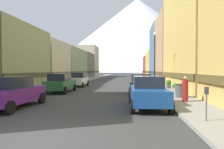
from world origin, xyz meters
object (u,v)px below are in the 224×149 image
at_px(car_left_1, 60,83).
at_px(car_left_2, 78,80).
at_px(car_left_0, 12,92).
at_px(potted_plant_1, 175,88).
at_px(trash_bin_right, 179,91).
at_px(streetlamp_right, 155,52).
at_px(potted_plant_2, 168,84).
at_px(potted_plant_0, 178,88).
at_px(pedestrian_0, 61,79).
at_px(car_right_0, 148,92).
at_px(pedestrian_1, 185,90).
at_px(parking_meter_near, 206,99).
at_px(car_right_1, 141,84).

height_order(car_left_1, car_left_2, same).
xyz_separation_m(car_left_0, potted_plant_1, (10.80, 8.31, -0.41)).
xyz_separation_m(trash_bin_right, streetlamp_right, (-1.00, 6.20, 3.34)).
height_order(potted_plant_2, streetlamp_right, streetlamp_right).
relative_size(car_left_0, potted_plant_0, 5.99).
bearing_deg(pedestrian_0, car_left_2, -10.72).
distance_m(car_left_1, potted_plant_1, 10.81).
height_order(car_left_2, car_right_0, same).
bearing_deg(pedestrian_1, pedestrian_0, 134.08).
distance_m(potted_plant_1, streetlamp_right, 4.37).
bearing_deg(parking_meter_near, car_left_1, 132.15).
xyz_separation_m(car_left_1, trash_bin_right, (10.15, -3.80, -0.26)).
height_order(car_left_2, car_right_1, same).
bearing_deg(car_right_1, car_left_1, 175.84).
relative_size(car_right_1, potted_plant_2, 4.98).
bearing_deg(trash_bin_right, car_right_1, 128.15).
bearing_deg(potted_plant_2, streetlamp_right, -141.68).
height_order(potted_plant_0, pedestrian_1, pedestrian_1).
height_order(car_left_0, car_left_1, same).
distance_m(trash_bin_right, potted_plant_0, 3.23).
height_order(parking_meter_near, pedestrian_1, pedestrian_1).
distance_m(car_right_1, potted_plant_1, 3.36).
bearing_deg(potted_plant_0, potted_plant_2, 90.00).
height_order(car_right_1, pedestrian_1, car_right_1).
distance_m(potted_plant_1, potted_plant_2, 3.34).
bearing_deg(car_left_1, potted_plant_0, -3.38).
height_order(car_right_1, trash_bin_right, car_right_1).
bearing_deg(potted_plant_2, parking_meter_near, -95.01).
distance_m(trash_bin_right, potted_plant_1, 4.22).
relative_size(car_right_0, streetlamp_right, 0.76).
bearing_deg(pedestrian_1, car_left_1, 150.57).
distance_m(car_right_1, parking_meter_near, 10.19).
bearing_deg(streetlamp_right, car_left_1, -165.31).
bearing_deg(car_left_0, parking_meter_near, -15.23).
height_order(potted_plant_2, pedestrian_0, pedestrian_0).
xyz_separation_m(car_left_2, trash_bin_right, (10.15, -10.58, -0.26)).
bearing_deg(pedestrian_0, car_right_1, -37.78).
relative_size(car_left_0, potted_plant_1, 5.84).
bearing_deg(streetlamp_right, car_left_0, -131.49).
relative_size(parking_meter_near, pedestrian_1, 0.84).
relative_size(car_left_0, potted_plant_2, 4.96).
xyz_separation_m(parking_meter_near, potted_plant_2, (1.25, 14.25, -0.40)).
xyz_separation_m(potted_plant_2, pedestrian_1, (-0.75, -9.37, 0.26)).
bearing_deg(car_left_0, trash_bin_right, 22.23).
bearing_deg(car_left_1, car_right_1, -4.16).
bearing_deg(potted_plant_1, streetlamp_right, 128.99).
bearing_deg(parking_meter_near, car_left_2, 118.87).
xyz_separation_m(parking_meter_near, pedestrian_1, (0.50, 4.88, -0.13)).
distance_m(car_right_1, pedestrian_0, 12.71).
distance_m(car_left_0, car_left_2, 14.72).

